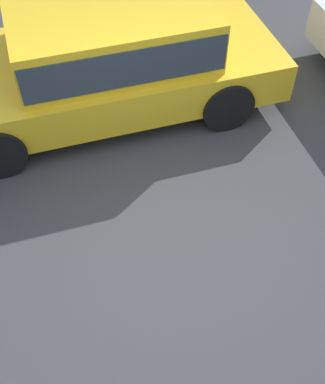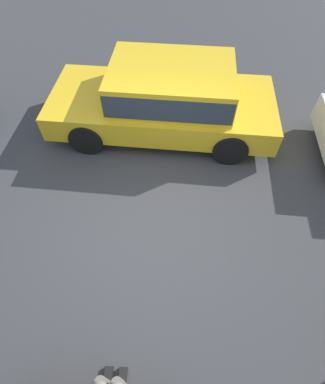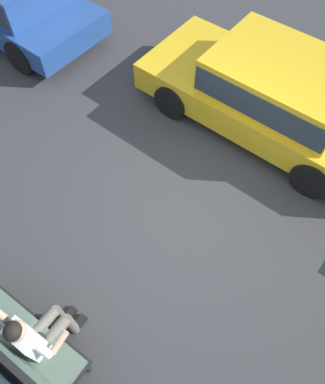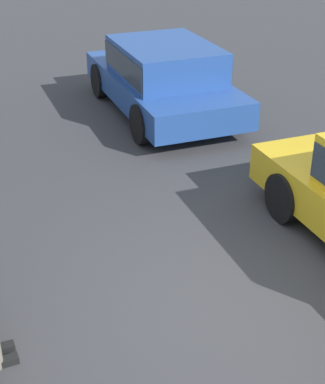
% 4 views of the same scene
% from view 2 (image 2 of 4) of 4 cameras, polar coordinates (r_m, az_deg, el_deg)
% --- Properties ---
extents(ground_plane, '(60.00, 60.00, 0.00)m').
position_cam_2_polar(ground_plane, '(5.05, -1.56, -5.50)').
color(ground_plane, '#38383A').
extents(parked_car_mid, '(4.50, 2.14, 1.37)m').
position_cam_2_polar(parked_car_mid, '(6.12, 0.71, 17.74)').
color(parked_car_mid, gold).
rests_on(parked_car_mid, ground_plane).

